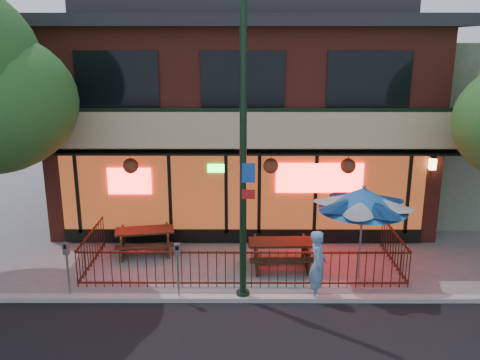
# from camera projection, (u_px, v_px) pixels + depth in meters

# --- Properties ---
(ground) EXTENTS (80.00, 80.00, 0.00)m
(ground) POSITION_uv_depth(u_px,v_px,m) (243.00, 291.00, 12.73)
(ground) COLOR gray
(ground) RESTS_ON ground
(curb) EXTENTS (80.00, 0.25, 0.12)m
(curb) POSITION_uv_depth(u_px,v_px,m) (243.00, 298.00, 12.23)
(curb) COLOR #999993
(curb) RESTS_ON ground
(restaurant_building) EXTENTS (12.96, 9.49, 8.05)m
(restaurant_building) POSITION_uv_depth(u_px,v_px,m) (243.00, 96.00, 18.50)
(restaurant_building) COLOR maroon
(restaurant_building) RESTS_ON ground
(neighbor_building) EXTENTS (6.00, 7.00, 6.00)m
(neighbor_building) POSITION_uv_depth(u_px,v_px,m) (478.00, 124.00, 19.34)
(neighbor_building) COLOR gray
(neighbor_building) RESTS_ON ground
(patio_fence) EXTENTS (8.44, 2.62, 1.00)m
(patio_fence) POSITION_uv_depth(u_px,v_px,m) (243.00, 259.00, 13.05)
(patio_fence) COLOR #3F180D
(patio_fence) RESTS_ON ground
(street_light) EXTENTS (0.43, 0.32, 7.00)m
(street_light) POSITION_uv_depth(u_px,v_px,m) (243.00, 174.00, 11.51)
(street_light) COLOR black
(street_light) RESTS_ON ground
(picnic_table_left) EXTENTS (1.89, 1.57, 0.72)m
(picnic_table_left) POSITION_uv_depth(u_px,v_px,m) (145.00, 237.00, 14.93)
(picnic_table_left) COLOR #3F2817
(picnic_table_left) RESTS_ON ground
(picnic_table_right) EXTENTS (1.81, 1.41, 0.76)m
(picnic_table_right) POSITION_uv_depth(u_px,v_px,m) (281.00, 250.00, 13.97)
(picnic_table_right) COLOR black
(picnic_table_right) RESTS_ON ground
(patio_umbrella) EXTENTS (2.26, 2.26, 2.58)m
(patio_umbrella) POSITION_uv_depth(u_px,v_px,m) (363.00, 199.00, 12.81)
(patio_umbrella) COLOR gray
(patio_umbrella) RESTS_ON ground
(pedestrian) EXTENTS (0.48, 0.67, 1.74)m
(pedestrian) POSITION_uv_depth(u_px,v_px,m) (318.00, 265.00, 12.16)
(pedestrian) COLOR #5C8CB9
(pedestrian) RESTS_ON ground
(parking_meter_near) EXTENTS (0.16, 0.15, 1.47)m
(parking_meter_near) POSITION_uv_depth(u_px,v_px,m) (178.00, 262.00, 12.01)
(parking_meter_near) COLOR #919599
(parking_meter_near) RESTS_ON ground
(parking_meter_far) EXTENTS (0.16, 0.14, 1.46)m
(parking_meter_far) POSITION_uv_depth(u_px,v_px,m) (67.00, 261.00, 12.09)
(parking_meter_far) COLOR gray
(parking_meter_far) RESTS_ON ground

